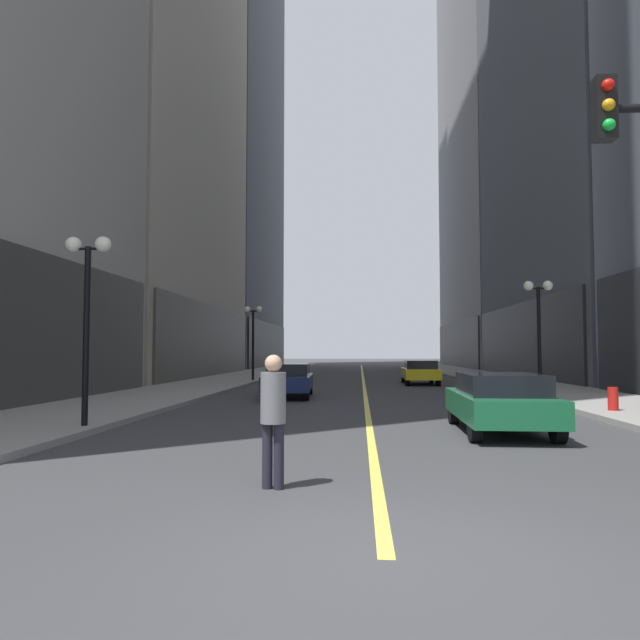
{
  "coord_description": "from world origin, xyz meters",
  "views": [
    {
      "loc": [
        -0.23,
        -5.2,
        1.82
      ],
      "look_at": [
        -2.31,
        25.42,
        3.46
      ],
      "focal_mm": 32.69,
      "sensor_mm": 36.0,
      "label": 1
    }
  ],
  "objects_px": {
    "car_green": "(500,401)",
    "fire_hydrant_right": "(613,402)",
    "pedestrian_in_grey_suit": "(273,410)",
    "street_lamp_left_near": "(87,288)",
    "car_navy": "(289,379)",
    "street_lamp_left_far": "(253,326)",
    "car_yellow": "(420,371)",
    "street_lamp_right_mid": "(539,312)"
  },
  "relations": [
    {
      "from": "street_lamp_left_far",
      "to": "car_yellow",
      "type": "bearing_deg",
      "value": -6.25
    },
    {
      "from": "street_lamp_right_mid",
      "to": "car_yellow",
      "type": "bearing_deg",
      "value": 107.65
    },
    {
      "from": "pedestrian_in_grey_suit",
      "to": "fire_hydrant_right",
      "type": "relative_size",
      "value": 2.21
    },
    {
      "from": "street_lamp_left_near",
      "to": "fire_hydrant_right",
      "type": "height_order",
      "value": "street_lamp_left_near"
    },
    {
      "from": "pedestrian_in_grey_suit",
      "to": "street_lamp_right_mid",
      "type": "bearing_deg",
      "value": 61.4
    },
    {
      "from": "street_lamp_left_far",
      "to": "street_lamp_right_mid",
      "type": "distance_m",
      "value": 17.17
    },
    {
      "from": "car_green",
      "to": "fire_hydrant_right",
      "type": "distance_m",
      "value": 5.49
    },
    {
      "from": "car_yellow",
      "to": "street_lamp_left_far",
      "type": "bearing_deg",
      "value": 173.75
    },
    {
      "from": "street_lamp_left_near",
      "to": "pedestrian_in_grey_suit",
      "type": "bearing_deg",
      "value": -45.07
    },
    {
      "from": "street_lamp_left_far",
      "to": "fire_hydrant_right",
      "type": "height_order",
      "value": "street_lamp_left_far"
    },
    {
      "from": "car_yellow",
      "to": "fire_hydrant_right",
      "type": "bearing_deg",
      "value": -76.1
    },
    {
      "from": "street_lamp_left_far",
      "to": "street_lamp_right_mid",
      "type": "xyz_separation_m",
      "value": [
        12.8,
        -11.44,
        0.0
      ]
    },
    {
      "from": "fire_hydrant_right",
      "to": "car_green",
      "type": "bearing_deg",
      "value": -137.06
    },
    {
      "from": "car_yellow",
      "to": "pedestrian_in_grey_suit",
      "type": "distance_m",
      "value": 25.07
    },
    {
      "from": "car_green",
      "to": "street_lamp_left_near",
      "type": "bearing_deg",
      "value": -176.86
    },
    {
      "from": "car_yellow",
      "to": "pedestrian_in_grey_suit",
      "type": "height_order",
      "value": "pedestrian_in_grey_suit"
    },
    {
      "from": "car_green",
      "to": "street_lamp_right_mid",
      "type": "bearing_deg",
      "value": 68.07
    },
    {
      "from": "pedestrian_in_grey_suit",
      "to": "street_lamp_right_mid",
      "type": "xyz_separation_m",
      "value": [
        7.78,
        14.27,
        2.22
      ]
    },
    {
      "from": "car_navy",
      "to": "pedestrian_in_grey_suit",
      "type": "bearing_deg",
      "value": -83.82
    },
    {
      "from": "car_navy",
      "to": "car_yellow",
      "type": "height_order",
      "value": "same"
    },
    {
      "from": "street_lamp_left_near",
      "to": "street_lamp_right_mid",
      "type": "relative_size",
      "value": 1.0
    },
    {
      "from": "pedestrian_in_grey_suit",
      "to": "street_lamp_left_far",
      "type": "distance_m",
      "value": 26.29
    },
    {
      "from": "car_navy",
      "to": "street_lamp_left_far",
      "type": "relative_size",
      "value": 1.06
    },
    {
      "from": "street_lamp_right_mid",
      "to": "fire_hydrant_right",
      "type": "bearing_deg",
      "value": -84.28
    },
    {
      "from": "car_green",
      "to": "pedestrian_in_grey_suit",
      "type": "distance_m",
      "value": 7.0
    },
    {
      "from": "car_green",
      "to": "fire_hydrant_right",
      "type": "xyz_separation_m",
      "value": [
        4.01,
        3.73,
        -0.32
      ]
    },
    {
      "from": "pedestrian_in_grey_suit",
      "to": "fire_hydrant_right",
      "type": "height_order",
      "value": "pedestrian_in_grey_suit"
    },
    {
      "from": "street_lamp_right_mid",
      "to": "fire_hydrant_right",
      "type": "distance_m",
      "value": 5.77
    },
    {
      "from": "pedestrian_in_grey_suit",
      "to": "street_lamp_left_near",
      "type": "bearing_deg",
      "value": 134.93
    },
    {
      "from": "car_yellow",
      "to": "fire_hydrant_right",
      "type": "distance_m",
      "value": 15.86
    },
    {
      "from": "car_green",
      "to": "fire_hydrant_right",
      "type": "bearing_deg",
      "value": 42.94
    },
    {
      "from": "car_green",
      "to": "car_yellow",
      "type": "xyz_separation_m",
      "value": [
        0.2,
        19.13,
        0.0
      ]
    },
    {
      "from": "car_yellow",
      "to": "street_lamp_left_far",
      "type": "distance_m",
      "value": 9.88
    },
    {
      "from": "street_lamp_left_far",
      "to": "car_green",
      "type": "bearing_deg",
      "value": -65.27
    },
    {
      "from": "car_navy",
      "to": "car_yellow",
      "type": "bearing_deg",
      "value": 56.58
    },
    {
      "from": "car_navy",
      "to": "street_lamp_left_far",
      "type": "bearing_deg",
      "value": 107.99
    },
    {
      "from": "car_navy",
      "to": "street_lamp_right_mid",
      "type": "bearing_deg",
      "value": -6.67
    },
    {
      "from": "car_yellow",
      "to": "street_lamp_right_mid",
      "type": "xyz_separation_m",
      "value": [
        3.31,
        -10.4,
        2.54
      ]
    },
    {
      "from": "street_lamp_right_mid",
      "to": "street_lamp_left_far",
      "type": "bearing_deg",
      "value": 138.21
    },
    {
      "from": "street_lamp_left_far",
      "to": "street_lamp_right_mid",
      "type": "height_order",
      "value": "same"
    },
    {
      "from": "car_yellow",
      "to": "street_lamp_right_mid",
      "type": "relative_size",
      "value": 1.01
    },
    {
      "from": "street_lamp_right_mid",
      "to": "street_lamp_left_near",
      "type": "bearing_deg",
      "value": -144.19
    }
  ]
}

